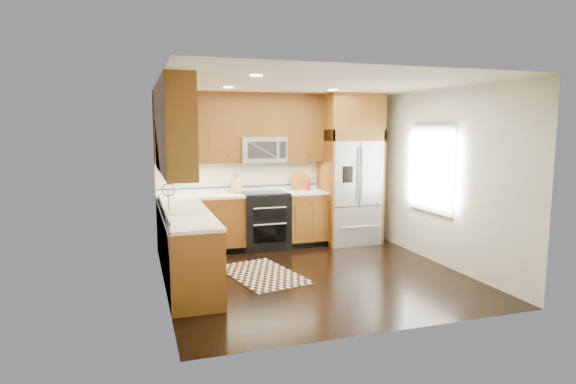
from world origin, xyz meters
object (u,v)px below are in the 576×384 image
object	(u,v)px
refrigerator	(350,169)
knife_block	(236,185)
range	(265,221)
utensil_crock	(307,183)
rug	(262,274)

from	to	relation	value
refrigerator	knife_block	distance (m)	2.02
range	utensil_crock	world-z (taller)	utensil_crock
rug	knife_block	size ratio (longest dim) A/B	4.52
refrigerator	rug	distance (m)	2.76
range	utensil_crock	xyz separation A→B (m)	(0.80, 0.14, 0.60)
utensil_crock	range	bearing A→B (deg)	-170.09
range	refrigerator	size ratio (longest dim) A/B	0.36
range	utensil_crock	distance (m)	1.01
range	rug	xyz separation A→B (m)	(-0.43, -1.45, -0.46)
refrigerator	utensil_crock	world-z (taller)	refrigerator
range	knife_block	size ratio (longest dim) A/B	3.04
refrigerator	rug	bearing A→B (deg)	-144.42
rug	utensil_crock	bearing A→B (deg)	39.78
range	rug	world-z (taller)	range
refrigerator	rug	size ratio (longest dim) A/B	1.85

